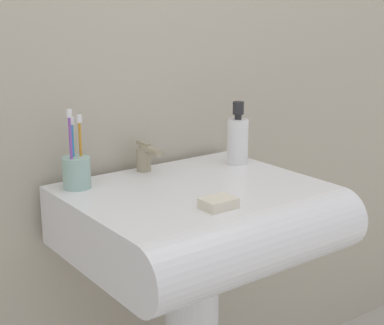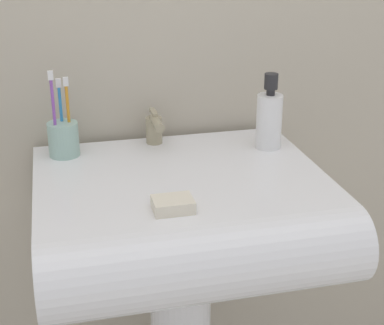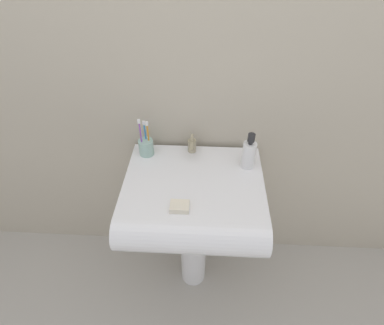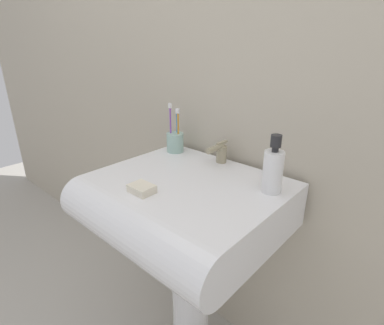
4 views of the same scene
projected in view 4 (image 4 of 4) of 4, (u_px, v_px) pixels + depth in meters
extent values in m
cube|color=#B7AD99|center=(243.00, 68.00, 1.07)|extent=(5.00, 0.05, 2.40)
cylinder|color=white|center=(191.00, 295.00, 1.19)|extent=(0.14, 0.14, 0.70)
cube|color=white|center=(190.00, 200.00, 1.03)|extent=(0.62, 0.47, 0.16)
cylinder|color=white|center=(136.00, 229.00, 0.87)|extent=(0.62, 0.16, 0.16)
cylinder|color=tan|center=(221.00, 154.00, 1.14)|extent=(0.04, 0.04, 0.07)
cylinder|color=tan|center=(215.00, 149.00, 1.10)|extent=(0.02, 0.08, 0.02)
cube|color=tan|center=(222.00, 143.00, 1.12)|extent=(0.01, 0.06, 0.01)
cylinder|color=#99BFB2|center=(175.00, 142.00, 1.25)|extent=(0.07, 0.07, 0.08)
cylinder|color=purple|center=(171.00, 128.00, 1.23)|extent=(0.01, 0.01, 0.17)
cube|color=white|center=(170.00, 106.00, 1.20)|extent=(0.01, 0.01, 0.02)
cylinder|color=orange|center=(178.00, 131.00, 1.22)|extent=(0.01, 0.01, 0.15)
cube|color=white|center=(178.00, 111.00, 1.19)|extent=(0.01, 0.01, 0.02)
cylinder|color=#338CD8|center=(177.00, 131.00, 1.24)|extent=(0.01, 0.01, 0.15)
cube|color=white|center=(177.00, 111.00, 1.21)|extent=(0.01, 0.01, 0.02)
cylinder|color=white|center=(273.00, 172.00, 0.90)|extent=(0.06, 0.06, 0.13)
cylinder|color=#262628|center=(275.00, 149.00, 0.87)|extent=(0.02, 0.02, 0.02)
cylinder|color=#262628|center=(276.00, 141.00, 0.86)|extent=(0.03, 0.03, 0.04)
cube|color=silver|center=(142.00, 189.00, 0.91)|extent=(0.08, 0.06, 0.02)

